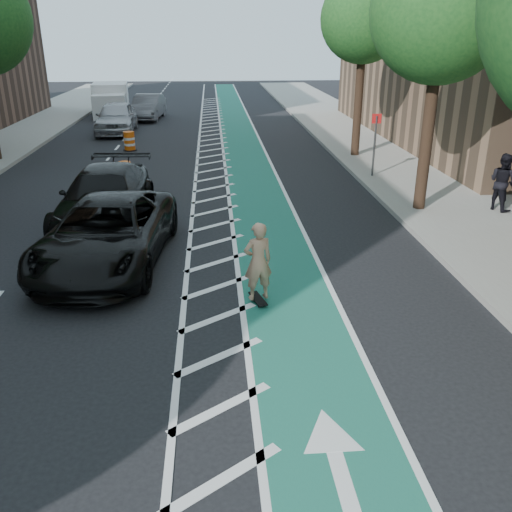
{
  "coord_description": "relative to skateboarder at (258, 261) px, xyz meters",
  "views": [
    {
      "loc": [
        1.49,
        -8.06,
        5.21
      ],
      "look_at": [
        2.29,
        1.91,
        1.1
      ],
      "focal_mm": 38.0,
      "sensor_mm": 36.0,
      "label": 1
    }
  ],
  "objects": [
    {
      "name": "barrel_c",
      "position": [
        -4.82,
        16.39,
        -0.5
      ],
      "size": [
        0.66,
        0.66,
        0.89
      ],
      "color": "#E4560C",
      "rests_on": "ground"
    },
    {
      "name": "curb_right",
      "position": [
        4.71,
        7.96,
        -0.84
      ],
      "size": [
        0.12,
        90.0,
        0.16
      ],
      "primitive_type": "cube",
      "color": "gray",
      "rests_on": "ground"
    },
    {
      "name": "sidewalk_right",
      "position": [
        7.16,
        7.96,
        -0.85
      ],
      "size": [
        5.0,
        90.0,
        0.15
      ],
      "primitive_type": "cube",
      "color": "gray",
      "rests_on": "ground"
    },
    {
      "name": "ground",
      "position": [
        -2.34,
        -2.04,
        -0.92
      ],
      "size": [
        120.0,
        120.0,
        0.0
      ],
      "primitive_type": "plane",
      "color": "black",
      "rests_on": "ground"
    },
    {
      "name": "car_silver",
      "position": [
        -6.19,
        21.52,
        -0.06
      ],
      "size": [
        2.19,
        5.12,
        1.72
      ],
      "primitive_type": "imported",
      "rotation": [
        0.0,
        0.0,
        0.03
      ],
      "color": "#ABAAAF",
      "rests_on": "ground"
    },
    {
      "name": "skateboarder",
      "position": [
        0.0,
        0.0,
        0.0
      ],
      "size": [
        0.69,
        0.55,
        1.66
      ],
      "primitive_type": "imported",
      "rotation": [
        0.0,
        0.0,
        3.41
      ],
      "color": "tan",
      "rests_on": "skateboard"
    },
    {
      "name": "barrel_a",
      "position": [
        -4.54,
        0.96,
        -0.51
      ],
      "size": [
        0.64,
        0.64,
        0.88
      ],
      "color": "#E4470C",
      "rests_on": "ground"
    },
    {
      "name": "sign_post",
      "position": [
        5.26,
        9.96,
        0.43
      ],
      "size": [
        0.35,
        0.08,
        2.47
      ],
      "color": "#4C4C4C",
      "rests_on": "ground"
    },
    {
      "name": "bike_lane",
      "position": [
        0.66,
        7.96,
        -0.92
      ],
      "size": [
        2.0,
        90.0,
        0.01
      ],
      "primitive_type": "cube",
      "color": "#19594C",
      "rests_on": "ground"
    },
    {
      "name": "tree_r_c",
      "position": [
        5.56,
        5.96,
        4.85
      ],
      "size": [
        4.2,
        4.2,
        7.9
      ],
      "color": "#382619",
      "rests_on": "ground"
    },
    {
      "name": "pedestrian",
      "position": [
        7.94,
        5.37,
        0.1
      ],
      "size": [
        0.95,
        1.05,
        1.75
      ],
      "primitive_type": "imported",
      "rotation": [
        0.0,
        0.0,
        1.98
      ],
      "color": "black",
      "rests_on": "sidewalk_right"
    },
    {
      "name": "suv_far",
      "position": [
        -4.03,
        5.46,
        -0.13
      ],
      "size": [
        2.55,
        5.63,
        1.6
      ],
      "primitive_type": "imported",
      "rotation": [
        0.0,
        0.0,
        -0.06
      ],
      "color": "black",
      "rests_on": "ground"
    },
    {
      "name": "buffer_strip",
      "position": [
        -0.84,
        7.96,
        -0.92
      ],
      "size": [
        1.4,
        90.0,
        0.01
      ],
      "primitive_type": "cube",
      "color": "silver",
      "rests_on": "ground"
    },
    {
      "name": "suv_near",
      "position": [
        -3.43,
        2.37,
        -0.13
      ],
      "size": [
        3.17,
        5.92,
        1.58
      ],
      "primitive_type": "imported",
      "rotation": [
        0.0,
        0.0,
        -0.1
      ],
      "color": "black",
      "rests_on": "ground"
    },
    {
      "name": "barrel_b",
      "position": [
        -4.14,
        10.12,
        -0.54
      ],
      "size": [
        0.6,
        0.6,
        0.81
      ],
      "color": "#F65E0C",
      "rests_on": "ground"
    },
    {
      "name": "box_truck",
      "position": [
        -7.71,
        28.87,
        0.03
      ],
      "size": [
        2.74,
        5.2,
        2.08
      ],
      "rotation": [
        0.0,
        0.0,
        0.11
      ],
      "color": "white",
      "rests_on": "ground"
    },
    {
      "name": "car_grey",
      "position": [
        -4.98,
        26.81,
        -0.15
      ],
      "size": [
        2.04,
        4.84,
        1.56
      ],
      "primitive_type": "imported",
      "rotation": [
        0.0,
        0.0,
        -0.08
      ],
      "color": "slate",
      "rests_on": "ground"
    },
    {
      "name": "skateboard",
      "position": [
        -0.0,
        -0.0,
        -0.85
      ],
      "size": [
        0.37,
        0.72,
        0.09
      ],
      "rotation": [
        0.0,
        0.0,
        0.27
      ],
      "color": "black",
      "rests_on": "ground"
    },
    {
      "name": "tree_r_d",
      "position": [
        5.56,
        13.96,
        4.85
      ],
      "size": [
        4.2,
        4.2,
        7.9
      ],
      "color": "#382619",
      "rests_on": "ground"
    }
  ]
}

